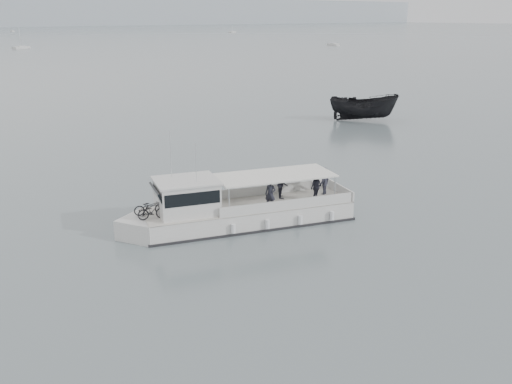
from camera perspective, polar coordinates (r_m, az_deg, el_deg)
ground at (r=33.65m, az=-0.08°, el=-0.53°), size 1400.00×1400.00×0.00m
tour_boat at (r=28.89m, az=-2.76°, el=-1.84°), size 12.05×6.25×5.11m
dark_motorboat at (r=59.43m, az=10.73°, el=8.32°), size 6.89×6.55×2.67m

